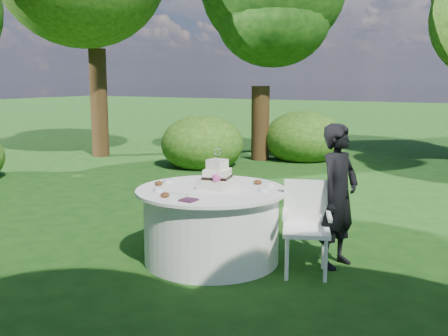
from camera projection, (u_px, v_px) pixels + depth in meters
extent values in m
plane|color=#163D10|center=(212.00, 260.00, 5.53)|extent=(80.00, 80.00, 0.00)
cube|color=#451D39|center=(189.00, 200.00, 4.86)|extent=(0.14, 0.14, 0.02)
ellipsoid|color=white|center=(170.00, 192.00, 5.23)|extent=(0.48, 0.07, 0.01)
imported|color=black|center=(338.00, 196.00, 5.26)|extent=(0.46, 0.60, 1.46)
cylinder|color=white|center=(212.00, 226.00, 5.47)|extent=(1.40, 1.40, 0.74)
cylinder|color=white|center=(211.00, 190.00, 5.40)|extent=(1.56, 1.56, 0.03)
cube|color=beige|center=(217.00, 184.00, 5.42)|extent=(0.33, 0.33, 0.11)
cube|color=silver|center=(217.00, 174.00, 5.40)|extent=(0.30, 0.30, 0.11)
cube|color=silver|center=(217.00, 164.00, 5.38)|extent=(0.18, 0.18, 0.11)
cube|color=black|center=(217.00, 177.00, 5.40)|extent=(0.31, 0.31, 0.03)
sphere|color=#D23DAA|center=(216.00, 178.00, 5.26)|extent=(0.09, 0.09, 0.09)
cylinder|color=white|center=(217.00, 157.00, 5.37)|extent=(0.01, 0.01, 0.05)
torus|color=silver|center=(217.00, 152.00, 5.36)|extent=(0.08, 0.02, 0.08)
cube|color=white|center=(306.00, 231.00, 5.05)|extent=(0.58, 0.58, 0.04)
cube|color=white|center=(306.00, 202.00, 5.21)|extent=(0.43, 0.21, 0.45)
cylinder|color=white|center=(287.00, 259.00, 4.94)|extent=(0.04, 0.04, 0.42)
cylinder|color=silver|center=(326.00, 261.00, 4.89)|extent=(0.04, 0.04, 0.42)
cylinder|color=white|center=(287.00, 247.00, 5.29)|extent=(0.04, 0.04, 0.42)
cylinder|color=white|center=(323.00, 249.00, 5.25)|extent=(0.04, 0.04, 0.42)
cube|color=white|center=(284.00, 214.00, 5.06)|extent=(0.19, 0.39, 0.04)
cube|color=white|center=(329.00, 216.00, 5.00)|extent=(0.19, 0.39, 0.04)
cylinder|color=white|center=(269.00, 184.00, 5.54)|extent=(0.10, 0.10, 0.04)
cylinder|color=white|center=(262.00, 190.00, 5.24)|extent=(0.10, 0.10, 0.04)
cylinder|color=white|center=(167.00, 181.00, 5.70)|extent=(0.10, 0.10, 0.04)
cylinder|color=white|center=(159.00, 189.00, 5.27)|extent=(0.10, 0.10, 0.04)
cylinder|color=white|center=(211.00, 177.00, 5.92)|extent=(0.10, 0.10, 0.04)
ellipsoid|color=#562D16|center=(165.00, 195.00, 5.00)|extent=(0.09, 0.09, 0.05)
ellipsoid|color=#562D16|center=(258.00, 182.00, 5.62)|extent=(0.09, 0.09, 0.05)
ellipsoid|color=#562D16|center=(159.00, 183.00, 5.56)|extent=(0.09, 0.09, 0.05)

